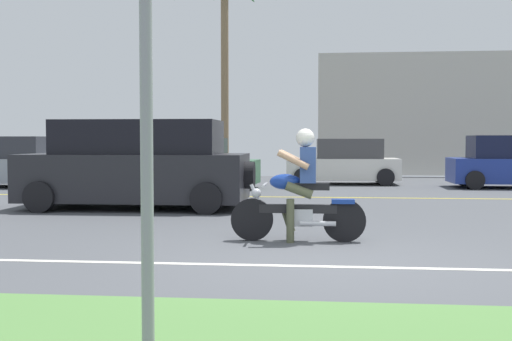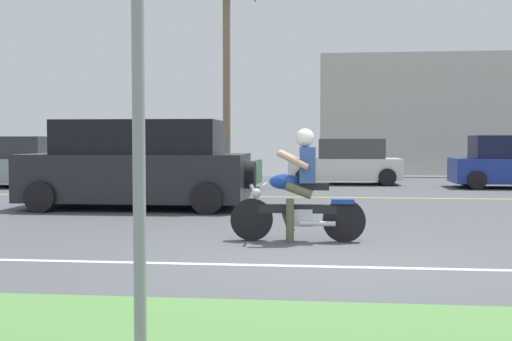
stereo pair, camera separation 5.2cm
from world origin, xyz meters
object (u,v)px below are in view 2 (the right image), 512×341
(parked_car_2, at_px, (346,163))
(parked_car_1, at_px, (194,165))
(motorcyclist, at_px, (299,194))
(suv_nearby, at_px, (138,165))
(parked_car_0, at_px, (17,163))
(street_sign, at_px, (138,99))

(parked_car_2, bearing_deg, parked_car_1, -153.14)
(motorcyclist, relative_size, suv_nearby, 0.39)
(parked_car_0, distance_m, parked_car_1, 5.64)
(parked_car_0, relative_size, parked_car_1, 1.15)
(motorcyclist, distance_m, parked_car_1, 10.39)
(suv_nearby, height_order, parked_car_1, suv_nearby)
(parked_car_0, height_order, street_sign, street_sign)
(suv_nearby, xyz_separation_m, parked_car_2, (4.69, 7.98, -0.22))
(motorcyclist, distance_m, suv_nearby, 5.49)
(parked_car_1, height_order, parked_car_2, parked_car_1)
(suv_nearby, bearing_deg, parked_car_2, 59.54)
(motorcyclist, xyz_separation_m, parked_car_0, (-9.19, 9.80, 0.04))
(suv_nearby, height_order, parked_car_2, suv_nearby)
(suv_nearby, relative_size, street_sign, 1.81)
(motorcyclist, distance_m, parked_car_2, 12.16)
(parked_car_1, bearing_deg, street_sign, -79.24)
(parked_car_0, bearing_deg, suv_nearby, -45.43)
(parked_car_2, bearing_deg, motorcyclist, -95.10)
(parked_car_2, bearing_deg, suv_nearby, -120.46)
(motorcyclist, xyz_separation_m, suv_nearby, (-3.61, 4.13, 0.23))
(suv_nearby, bearing_deg, parked_car_1, 89.39)
(parked_car_0, bearing_deg, parked_car_2, 12.68)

